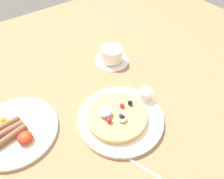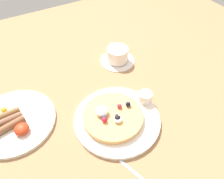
# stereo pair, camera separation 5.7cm
# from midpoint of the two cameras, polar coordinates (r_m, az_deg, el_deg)

# --- Properties ---
(ground_plane) EXTENTS (1.81, 1.57, 0.03)m
(ground_plane) POSITION_cam_midpoint_polar(r_m,az_deg,el_deg) (0.73, 2.13, -5.71)
(ground_plane) COLOR #9F744D
(pancake_plate) EXTENTS (0.27, 0.27, 0.01)m
(pancake_plate) POSITION_cam_midpoint_polar(r_m,az_deg,el_deg) (0.68, 3.72, -7.88)
(pancake_plate) COLOR white
(pancake_plate) RESTS_ON ground_plane
(pancake_with_berries) EXTENTS (0.19, 0.19, 0.04)m
(pancake_with_berries) POSITION_cam_midpoint_polar(r_m,az_deg,el_deg) (0.67, 2.53, -7.06)
(pancake_with_berries) COLOR #E0A45F
(pancake_with_berries) RESTS_ON pancake_plate
(syrup_ramekin) EXTENTS (0.04, 0.04, 0.03)m
(syrup_ramekin) POSITION_cam_midpoint_polar(r_m,az_deg,el_deg) (0.72, 10.88, -1.98)
(syrup_ramekin) COLOR white
(syrup_ramekin) RESTS_ON pancake_plate
(breakfast_plate) EXTENTS (0.25, 0.25, 0.01)m
(breakfast_plate) POSITION_cam_midpoint_polar(r_m,az_deg,el_deg) (0.73, -22.15, -7.75)
(breakfast_plate) COLOR white
(breakfast_plate) RESTS_ON ground_plane
(fried_breakfast) EXTENTS (0.11, 0.15, 0.03)m
(fried_breakfast) POSITION_cam_midpoint_polar(r_m,az_deg,el_deg) (0.72, -23.23, -7.75)
(fried_breakfast) COLOR brown
(fried_breakfast) RESTS_ON breakfast_plate
(coffee_saucer) EXTENTS (0.14, 0.14, 0.01)m
(coffee_saucer) POSITION_cam_midpoint_polar(r_m,az_deg,el_deg) (0.89, 3.26, 7.51)
(coffee_saucer) COLOR white
(coffee_saucer) RESTS_ON ground_plane
(coffee_cup) EXTENTS (0.08, 0.11, 0.05)m
(coffee_cup) POSITION_cam_midpoint_polar(r_m,az_deg,el_deg) (0.87, 3.30, 9.17)
(coffee_cup) COLOR white
(coffee_cup) RESTS_ON coffee_saucer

